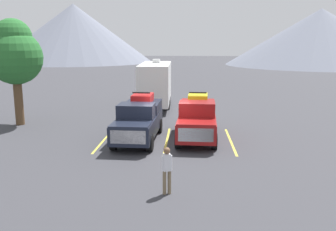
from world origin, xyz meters
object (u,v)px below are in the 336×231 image
person_a (167,167)px  camper_trailer_a (156,83)px  pickup_truck_a (139,119)px  pickup_truck_b (197,118)px

person_a → camper_trailer_a: bearing=96.3°
camper_trailer_a → person_a: bearing=-83.7°
pickup_truck_a → pickup_truck_b: (3.22, 0.46, -0.00)m
camper_trailer_a → person_a: size_ratio=4.98×
pickup_truck_a → pickup_truck_b: size_ratio=1.02×
camper_trailer_a → person_a: camper_trailer_a is taller
person_a → pickup_truck_b: bearing=80.9°
pickup_truck_a → camper_trailer_a: bearing=89.9°
camper_trailer_a → person_a: 17.72m
pickup_truck_a → person_a: pickup_truck_a is taller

